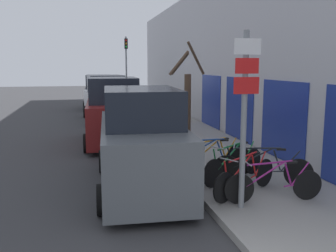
{
  "coord_description": "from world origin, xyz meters",
  "views": [
    {
      "loc": [
        -1.29,
        -2.61,
        2.83
      ],
      "look_at": [
        0.67,
        6.08,
        1.39
      ],
      "focal_mm": 40.0,
      "sensor_mm": 36.0,
      "label": 1
    }
  ],
  "objects": [
    {
      "name": "bicycle_4",
      "position": [
        1.58,
        5.86,
        0.55
      ],
      "size": [
        2.4,
        0.52,
        0.94
      ],
      "rotation": [
        0.0,
        0.0,
        1.42
      ],
      "color": "black",
      "rests_on": "sidewalk_curb"
    },
    {
      "name": "parked_car_0",
      "position": [
        -0.05,
        5.68,
        1.07
      ],
      "size": [
        2.17,
        4.8,
        2.34
      ],
      "rotation": [
        0.0,
        0.0,
        -0.06
      ],
      "color": "#51565B",
      "rests_on": "ground"
    },
    {
      "name": "traffic_light",
      "position": [
        1.47,
        21.74,
        3.03
      ],
      "size": [
        0.2,
        0.3,
        4.5
      ],
      "color": "gray",
      "rests_on": "sidewalk_curb"
    },
    {
      "name": "bicycle_5",
      "position": [
        1.86,
        6.15,
        0.52
      ],
      "size": [
        2.09,
        0.9,
        0.86
      ],
      "rotation": [
        0.0,
        0.0,
        1.96
      ],
      "color": "black",
      "rests_on": "sidewalk_curb"
    },
    {
      "name": "parked_car_3",
      "position": [
        -0.28,
        22.41,
        1.01
      ],
      "size": [
        2.13,
        4.38,
        2.23
      ],
      "rotation": [
        0.0,
        0.0,
        -0.05
      ],
      "color": "black",
      "rests_on": "ground"
    },
    {
      "name": "building_facade",
      "position": [
        4.35,
        13.92,
        3.22
      ],
      "size": [
        0.23,
        32.0,
        6.5
      ],
      "color": "#BCBCC1",
      "rests_on": "ground"
    },
    {
      "name": "bicycle_0",
      "position": [
        2.32,
        3.86,
        0.51
      ],
      "size": [
        2.05,
        0.44,
        0.84
      ],
      "rotation": [
        0.0,
        0.0,
        1.52
      ],
      "color": "black",
      "rests_on": "sidewalk_curb"
    },
    {
      "name": "parked_car_2",
      "position": [
        -0.2,
        16.84,
        1.07
      ],
      "size": [
        2.3,
        4.53,
        2.35
      ],
      "rotation": [
        0.0,
        0.0,
        0.06
      ],
      "color": "silver",
      "rests_on": "ground"
    },
    {
      "name": "bicycle_3",
      "position": [
        2.11,
        5.36,
        0.53
      ],
      "size": [
        1.9,
        1.17,
        0.89
      ],
      "rotation": [
        0.0,
        0.0,
        2.11
      ],
      "color": "black",
      "rests_on": "sidewalk_curb"
    },
    {
      "name": "pedestrian_near",
      "position": [
        3.26,
        14.99,
        1.06
      ],
      "size": [
        0.41,
        0.35,
        1.58
      ],
      "rotation": [
        0.0,
        0.0,
        0.23
      ],
      "color": "#4C3D2D",
      "rests_on": "sidewalk_curb"
    },
    {
      "name": "ground_plane",
      "position": [
        0.0,
        11.2,
        0.0
      ],
      "size": [
        80.0,
        80.0,
        0.0
      ],
      "primitive_type": "plane",
      "color": "#333335"
    },
    {
      "name": "sidewalk_curb",
      "position": [
        2.6,
        14.0,
        0.07
      ],
      "size": [
        3.2,
        32.0,
        0.15
      ],
      "color": "gray",
      "rests_on": "ground"
    },
    {
      "name": "parked_car_1",
      "position": [
        -0.26,
        10.94,
        1.1
      ],
      "size": [
        2.21,
        4.37,
        2.41
      ],
      "rotation": [
        0.0,
        0.0,
        -0.04
      ],
      "color": "maroon",
      "rests_on": "ground"
    },
    {
      "name": "pedestrian_far",
      "position": [
        2.76,
        12.43,
        1.06
      ],
      "size": [
        0.4,
        0.35,
        1.57
      ],
      "rotation": [
        0.0,
        0.0,
        2.8
      ],
      "color": "#1E2338",
      "rests_on": "sidewalk_curb"
    },
    {
      "name": "bicycle_1",
      "position": [
        1.96,
        4.4,
        0.52
      ],
      "size": [
        1.82,
        1.12,
        0.87
      ],
      "rotation": [
        0.0,
        0.0,
        2.12
      ],
      "color": "black",
      "rests_on": "sidewalk_curb"
    },
    {
      "name": "signpost",
      "position": [
        1.58,
        3.73,
        1.98
      ],
      "size": [
        0.51,
        0.13,
        3.31
      ],
      "color": "gray",
      "rests_on": "sidewalk_curb"
    },
    {
      "name": "bicycle_2",
      "position": [
        2.59,
        4.92,
        0.53
      ],
      "size": [
        2.05,
        0.95,
        0.89
      ],
      "rotation": [
        0.0,
        0.0,
        1.15
      ],
      "color": "black",
      "rests_on": "sidewalk_curb"
    },
    {
      "name": "street_tree",
      "position": [
        1.64,
        7.83,
        1.62
      ],
      "size": [
        1.26,
        0.93,
        3.36
      ],
      "color": "#4C3828",
      "rests_on": "sidewalk_curb"
    }
  ]
}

